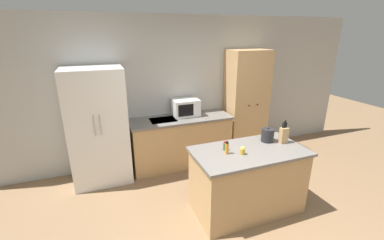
{
  "coord_description": "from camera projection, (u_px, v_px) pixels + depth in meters",
  "views": [
    {
      "loc": [
        -1.48,
        -2.03,
        2.32
      ],
      "look_at": [
        -0.18,
        1.4,
        1.05
      ],
      "focal_mm": 24.0,
      "sensor_mm": 36.0,
      "label": 1
    }
  ],
  "objects": [
    {
      "name": "spice_bottle_tall_dark",
      "position": [
        243.0,
        151.0,
        3.15
      ],
      "size": [
        0.06,
        0.06,
        0.09
      ],
      "color": "gold",
      "rests_on": "kitchen_island"
    },
    {
      "name": "spice_bottle_short_red",
      "position": [
        227.0,
        148.0,
        3.15
      ],
      "size": [
        0.05,
        0.05,
        0.17
      ],
      "color": "orange",
      "rests_on": "kitchen_island"
    },
    {
      "name": "ground_plane",
      "position": [
        248.0,
        237.0,
        3.05
      ],
      "size": [
        14.0,
        14.0,
        0.0
      ],
      "primitive_type": "plane",
      "color": "#846647"
    },
    {
      "name": "refrigerator",
      "position": [
        98.0,
        127.0,
        3.99
      ],
      "size": [
        0.87,
        0.68,
        1.83
      ],
      "color": "white",
      "rests_on": "ground_plane"
    },
    {
      "name": "pantry_cabinet",
      "position": [
        246.0,
        104.0,
        4.92
      ],
      "size": [
        0.75,
        0.53,
        2.01
      ],
      "color": "tan",
      "rests_on": "ground_plane"
    },
    {
      "name": "back_counter",
      "position": [
        181.0,
        141.0,
        4.62
      ],
      "size": [
        1.79,
        0.63,
        0.89
      ],
      "color": "tan",
      "rests_on": "ground_plane"
    },
    {
      "name": "knife_block",
      "position": [
        284.0,
        135.0,
        3.45
      ],
      "size": [
        0.11,
        0.07,
        0.32
      ],
      "color": "tan",
      "rests_on": "kitchen_island"
    },
    {
      "name": "wall_back",
      "position": [
        183.0,
        90.0,
        4.69
      ],
      "size": [
        7.2,
        0.06,
        2.6
      ],
      "color": "#B2B2AD",
      "rests_on": "ground_plane"
    },
    {
      "name": "spice_bottle_amber_oil",
      "position": [
        225.0,
        146.0,
        3.26
      ],
      "size": [
        0.04,
        0.04,
        0.12
      ],
      "color": "#337033",
      "rests_on": "kitchen_island"
    },
    {
      "name": "microwave",
      "position": [
        186.0,
        107.0,
        4.56
      ],
      "size": [
        0.45,
        0.36,
        0.29
      ],
      "color": "white",
      "rests_on": "back_counter"
    },
    {
      "name": "kettle",
      "position": [
        268.0,
        135.0,
        3.51
      ],
      "size": [
        0.17,
        0.17,
        0.21
      ],
      "color": "#232326",
      "rests_on": "kitchen_island"
    },
    {
      "name": "kitchen_island",
      "position": [
        247.0,
        180.0,
        3.42
      ],
      "size": [
        1.46,
        0.79,
        0.89
      ],
      "color": "tan",
      "rests_on": "ground_plane"
    }
  ]
}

